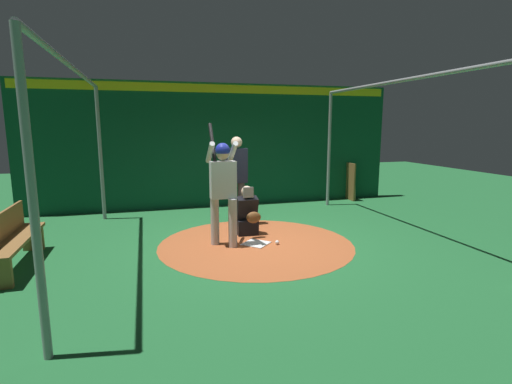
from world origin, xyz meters
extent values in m
plane|color=#216633|center=(0.00, 0.00, 0.00)|extent=(25.57, 25.57, 0.00)
cylinder|color=#AD562D|center=(0.00, 0.00, 0.00)|extent=(3.48, 3.48, 0.01)
cube|color=white|center=(0.00, 0.00, 0.01)|extent=(0.59, 0.59, 0.01)
cylinder|color=#B3B3B7|center=(0.05, -0.44, 0.43)|extent=(0.15, 0.15, 0.86)
cylinder|color=#B3B3B7|center=(-0.19, -0.71, 0.43)|extent=(0.15, 0.15, 0.86)
cube|color=silver|center=(-0.07, -0.57, 1.18)|extent=(0.22, 0.44, 0.64)
cylinder|color=silver|center=(-0.17, -0.37, 1.64)|extent=(0.52, 0.09, 0.40)
cylinder|color=silver|center=(-0.17, -0.77, 1.64)|extent=(0.52, 0.09, 0.40)
sphere|color=tan|center=(-0.07, -0.57, 1.63)|extent=(0.22, 0.22, 0.22)
sphere|color=navy|center=(-0.07, -0.57, 1.69)|extent=(0.25, 0.25, 0.25)
cylinder|color=black|center=(-0.29, -0.70, 1.78)|extent=(0.54, 0.06, 0.73)
cube|color=black|center=(-0.71, 0.01, 0.15)|extent=(0.40, 0.40, 0.30)
cube|color=black|center=(-0.67, 0.01, 0.52)|extent=(0.31, 0.40, 0.48)
sphere|color=beige|center=(-0.65, 0.01, 0.85)|extent=(0.22, 0.22, 0.22)
cube|color=gray|center=(-0.55, 0.01, 0.85)|extent=(0.03, 0.20, 0.20)
ellipsoid|color=brown|center=(-0.39, 0.07, 0.40)|extent=(0.12, 0.28, 0.22)
cylinder|color=#4C4C51|center=(-1.45, 0.10, 0.45)|extent=(0.15, 0.15, 0.91)
cylinder|color=#4C4C51|center=(-1.45, -0.10, 0.45)|extent=(0.15, 0.15, 0.91)
cube|color=#1E2338|center=(-1.45, 0.00, 1.27)|extent=(0.22, 0.42, 0.72)
cylinder|color=#1E2338|center=(-1.45, 0.20, 1.32)|extent=(0.09, 0.09, 0.61)
cylinder|color=#1E2338|center=(-1.45, -0.21, 1.32)|extent=(0.09, 0.09, 0.61)
sphere|color=beige|center=(-1.45, 0.00, 1.75)|extent=(0.23, 0.23, 0.23)
cube|color=#0F472D|center=(-3.56, 0.00, 1.58)|extent=(0.20, 9.57, 3.16)
cube|color=yellow|center=(-3.45, 0.00, 3.01)|extent=(0.03, 9.38, 0.20)
cylinder|color=gray|center=(-2.77, -2.79, 1.46)|extent=(0.08, 0.08, 2.92)
cylinder|color=gray|center=(2.77, -2.79, 1.46)|extent=(0.08, 0.08, 2.92)
cylinder|color=gray|center=(-2.77, 2.79, 1.46)|extent=(0.08, 0.08, 2.92)
cylinder|color=gray|center=(0.00, -2.79, 2.92)|extent=(5.54, 0.07, 0.07)
cylinder|color=gray|center=(0.00, 2.79, 2.92)|extent=(5.54, 0.07, 0.07)
cube|color=olive|center=(-3.31, 3.73, 0.53)|extent=(0.58, 0.04, 1.05)
cylinder|color=olive|center=(-3.50, 3.79, 0.41)|extent=(0.06, 0.13, 0.82)
cylinder|color=tan|center=(-3.38, 3.79, 0.46)|extent=(0.06, 0.18, 0.92)
cylinder|color=tan|center=(-3.26, 3.79, 0.44)|extent=(0.06, 0.15, 0.87)
cylinder|color=tan|center=(-3.14, 3.79, 0.43)|extent=(0.06, 0.12, 0.86)
cube|color=olive|center=(0.09, -3.75, 0.42)|extent=(1.92, 0.36, 0.05)
cube|color=olive|center=(0.09, -3.91, 0.65)|extent=(1.92, 0.04, 0.40)
cube|color=olive|center=(-0.75, -3.75, 0.20)|extent=(0.08, 0.32, 0.40)
sphere|color=white|center=(0.14, 0.35, 0.04)|extent=(0.07, 0.07, 0.07)
camera|label=1|loc=(6.41, -1.85, 2.11)|focal=27.11mm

